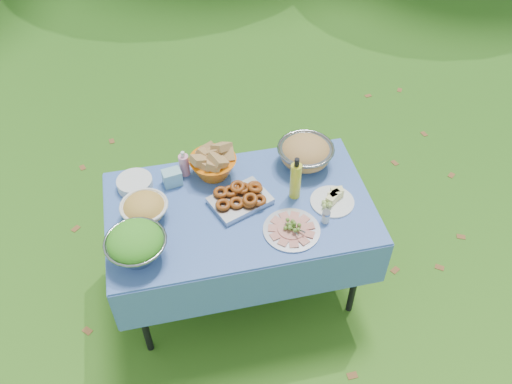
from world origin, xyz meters
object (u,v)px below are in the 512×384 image
Objects in this scene: pasta_bowl_steel at (305,152)px; charcuterie_platter at (292,226)px; oil_bottle at (296,178)px; salad_bowl at (136,244)px; plate_stack at (135,183)px; picnic_table at (241,249)px; bread_bowl at (213,163)px.

pasta_bowl_steel is 0.53m from charcuterie_platter.
salad_bowl is at bearing -164.61° from oil_bottle.
plate_stack is at bearing 178.92° from pasta_bowl_steel.
oil_bottle reaches higher than pasta_bowl_steel.
picnic_table is 0.61m from oil_bottle.
picnic_table is 4.46× the size of pasta_bowl_steel.
plate_stack is 0.74× the size of bread_bowl.
charcuterie_platter is (0.33, -0.52, -0.06)m from bread_bowl.
picnic_table is at bearing -150.12° from pasta_bowl_steel.
oil_bottle is at bearing -117.94° from pasta_bowl_steel.
bread_bowl is at bearing 146.96° from oil_bottle.
plate_stack is at bearing -178.93° from bread_bowl.
plate_stack is at bearing 147.16° from charcuterie_platter.
pasta_bowl_steel is (0.45, 0.26, 0.47)m from picnic_table.
salad_bowl is 0.80m from charcuterie_platter.
salad_bowl reaches higher than picnic_table.
plate_stack is at bearing 153.48° from picnic_table.
bread_bowl is (-0.10, 0.28, 0.47)m from picnic_table.
plate_stack reaches higher than picnic_table.
bread_bowl is 0.90× the size of charcuterie_platter.
salad_bowl is 1.52× the size of plate_stack.
salad_bowl reaches higher than plate_stack.
pasta_bowl_steel is at bearing 62.06° from oil_bottle.
plate_stack is 0.93m from charcuterie_platter.
picnic_table is 4.80× the size of charcuterie_platter.
salad_bowl is 0.51m from plate_stack.
oil_bottle is at bearing 2.47° from picnic_table.
oil_bottle reaches higher than salad_bowl.
salad_bowl is 0.94× the size of pasta_bowl_steel.
picnic_table is 0.53m from charcuterie_platter.
salad_bowl is at bearing -132.44° from bread_bowl.
oil_bottle is (-0.13, -0.24, 0.05)m from pasta_bowl_steel.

